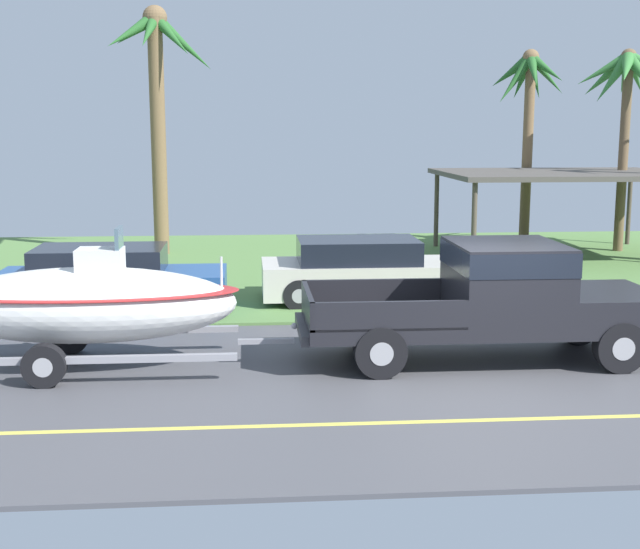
{
  "coord_description": "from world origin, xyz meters",
  "views": [
    {
      "loc": [
        -3.54,
        -12.59,
        3.76
      ],
      "look_at": [
        -2.31,
        2.4,
        1.24
      ],
      "focal_mm": 49.67,
      "sensor_mm": 36.0,
      "label": 1
    }
  ],
  "objects_px": {
    "carport_awning": "(561,176)",
    "palm_tree_far_left": "(528,96)",
    "pickup_truck_towing": "(503,295)",
    "parked_sedan_near": "(365,271)",
    "parked_sedan_far": "(110,282)",
    "palm_tree_near_left": "(157,74)",
    "palm_tree_mid": "(627,88)",
    "boat_on_trailer": "(85,304)"
  },
  "relations": [
    {
      "from": "carport_awning",
      "to": "palm_tree_far_left",
      "type": "bearing_deg",
      "value": 94.05
    },
    {
      "from": "pickup_truck_towing",
      "to": "parked_sedan_near",
      "type": "bearing_deg",
      "value": 107.72
    },
    {
      "from": "parked_sedan_far",
      "to": "carport_awning",
      "type": "distance_m",
      "value": 13.8
    },
    {
      "from": "palm_tree_near_left",
      "to": "carport_awning",
      "type": "bearing_deg",
      "value": -6.19
    },
    {
      "from": "carport_awning",
      "to": "palm_tree_mid",
      "type": "xyz_separation_m",
      "value": [
        2.17,
        0.86,
        2.52
      ]
    },
    {
      "from": "palm_tree_near_left",
      "to": "boat_on_trailer",
      "type": "bearing_deg",
      "value": -90.09
    },
    {
      "from": "pickup_truck_towing",
      "to": "palm_tree_far_left",
      "type": "xyz_separation_m",
      "value": [
        4.68,
        13.8,
        3.64
      ]
    },
    {
      "from": "carport_awning",
      "to": "palm_tree_far_left",
      "type": "distance_m",
      "value": 3.6
    },
    {
      "from": "palm_tree_mid",
      "to": "palm_tree_far_left",
      "type": "height_order",
      "value": "palm_tree_far_left"
    },
    {
      "from": "parked_sedan_far",
      "to": "palm_tree_far_left",
      "type": "bearing_deg",
      "value": 39.94
    },
    {
      "from": "pickup_truck_towing",
      "to": "carport_awning",
      "type": "xyz_separation_m",
      "value": [
        4.88,
        11.07,
        1.31
      ]
    },
    {
      "from": "palm_tree_near_left",
      "to": "parked_sedan_near",
      "type": "bearing_deg",
      "value": -55.51
    },
    {
      "from": "parked_sedan_near",
      "to": "carport_awning",
      "type": "xyz_separation_m",
      "value": [
        6.46,
        6.1,
        1.7
      ]
    },
    {
      "from": "palm_tree_near_left",
      "to": "palm_tree_mid",
      "type": "distance_m",
      "value": 13.7
    },
    {
      "from": "boat_on_trailer",
      "to": "parked_sedan_far",
      "type": "distance_m",
      "value": 4.11
    },
    {
      "from": "parked_sedan_near",
      "to": "palm_tree_far_left",
      "type": "height_order",
      "value": "palm_tree_far_left"
    },
    {
      "from": "palm_tree_near_left",
      "to": "palm_tree_far_left",
      "type": "bearing_deg",
      "value": 7.46
    },
    {
      "from": "boat_on_trailer",
      "to": "parked_sedan_far",
      "type": "height_order",
      "value": "boat_on_trailer"
    },
    {
      "from": "boat_on_trailer",
      "to": "parked_sedan_near",
      "type": "bearing_deg",
      "value": 44.41
    },
    {
      "from": "parked_sedan_far",
      "to": "palm_tree_mid",
      "type": "xyz_separation_m",
      "value": [
        13.96,
        7.84,
        4.22
      ]
    },
    {
      "from": "boat_on_trailer",
      "to": "carport_awning",
      "type": "height_order",
      "value": "carport_awning"
    },
    {
      "from": "parked_sedan_near",
      "to": "carport_awning",
      "type": "bearing_deg",
      "value": 43.36
    },
    {
      "from": "pickup_truck_towing",
      "to": "parked_sedan_far",
      "type": "bearing_deg",
      "value": 149.38
    },
    {
      "from": "boat_on_trailer",
      "to": "palm_tree_far_left",
      "type": "distance_m",
      "value": 18.23
    },
    {
      "from": "parked_sedan_far",
      "to": "palm_tree_near_left",
      "type": "bearing_deg",
      "value": 88.08
    },
    {
      "from": "boat_on_trailer",
      "to": "parked_sedan_far",
      "type": "bearing_deg",
      "value": 93.59
    },
    {
      "from": "boat_on_trailer",
      "to": "palm_tree_near_left",
      "type": "bearing_deg",
      "value": 89.91
    },
    {
      "from": "parked_sedan_near",
      "to": "carport_awning",
      "type": "relative_size",
      "value": 0.68
    },
    {
      "from": "pickup_truck_towing",
      "to": "parked_sedan_far",
      "type": "relative_size",
      "value": 1.3
    },
    {
      "from": "pickup_truck_towing",
      "to": "palm_tree_near_left",
      "type": "height_order",
      "value": "palm_tree_near_left"
    },
    {
      "from": "parked_sedan_far",
      "to": "carport_awning",
      "type": "relative_size",
      "value": 0.68
    },
    {
      "from": "pickup_truck_towing",
      "to": "boat_on_trailer",
      "type": "xyz_separation_m",
      "value": [
        -6.66,
        0.0,
        -0.03
      ]
    },
    {
      "from": "boat_on_trailer",
      "to": "parked_sedan_near",
      "type": "xyz_separation_m",
      "value": [
        5.07,
        4.97,
        -0.36
      ]
    },
    {
      "from": "boat_on_trailer",
      "to": "carport_awning",
      "type": "bearing_deg",
      "value": 43.83
    },
    {
      "from": "palm_tree_mid",
      "to": "boat_on_trailer",
      "type": "bearing_deg",
      "value": -138.97
    },
    {
      "from": "carport_awning",
      "to": "palm_tree_near_left",
      "type": "xyz_separation_m",
      "value": [
        -11.51,
        1.25,
        2.87
      ]
    },
    {
      "from": "palm_tree_far_left",
      "to": "pickup_truck_towing",
      "type": "bearing_deg",
      "value": -108.74
    },
    {
      "from": "parked_sedan_near",
      "to": "palm_tree_near_left",
      "type": "xyz_separation_m",
      "value": [
        -5.05,
        7.35,
        4.57
      ]
    },
    {
      "from": "pickup_truck_towing",
      "to": "carport_awning",
      "type": "relative_size",
      "value": 0.88
    },
    {
      "from": "parked_sedan_far",
      "to": "boat_on_trailer",
      "type": "bearing_deg",
      "value": -86.41
    },
    {
      "from": "parked_sedan_far",
      "to": "palm_tree_far_left",
      "type": "distance_m",
      "value": 15.65
    },
    {
      "from": "parked_sedan_far",
      "to": "palm_tree_mid",
      "type": "height_order",
      "value": "palm_tree_mid"
    }
  ]
}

